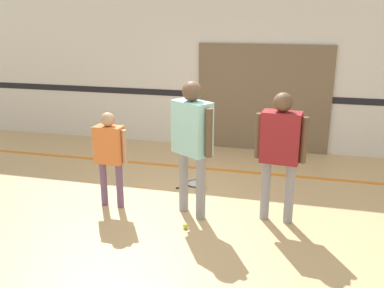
# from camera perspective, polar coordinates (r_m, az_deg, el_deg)

# --- Properties ---
(ground_plane) EXTENTS (16.00, 16.00, 0.00)m
(ground_plane) POSITION_cam_1_polar(r_m,az_deg,el_deg) (5.82, 1.31, -8.85)
(ground_plane) COLOR tan
(wall_back) EXTENTS (16.00, 0.07, 3.20)m
(wall_back) POSITION_cam_1_polar(r_m,az_deg,el_deg) (8.17, 5.99, 10.39)
(wall_back) COLOR silver
(wall_back) RESTS_ON ground_plane
(wall_panel) EXTENTS (2.47, 0.05, 2.00)m
(wall_panel) POSITION_cam_1_polar(r_m,az_deg,el_deg) (8.15, 9.46, 5.99)
(wall_panel) COLOR #756047
(wall_panel) RESTS_ON ground_plane
(floor_stripe) EXTENTS (14.40, 0.10, 0.01)m
(floor_stripe) POSITION_cam_1_polar(r_m,az_deg,el_deg) (7.24, 4.06, -3.47)
(floor_stripe) COLOR orange
(floor_stripe) RESTS_ON ground_plane
(person_instructor) EXTENTS (0.58, 0.49, 1.76)m
(person_instructor) POSITION_cam_1_polar(r_m,az_deg,el_deg) (5.33, -0.00, 1.24)
(person_instructor) COLOR gray
(person_instructor) RESTS_ON ground_plane
(person_student_left) EXTENTS (0.50, 0.22, 1.32)m
(person_student_left) POSITION_cam_1_polar(r_m,az_deg,el_deg) (5.76, -10.93, -0.73)
(person_student_left) COLOR #6B4C70
(person_student_left) RESTS_ON ground_plane
(person_student_right) EXTENTS (0.63, 0.31, 1.66)m
(person_student_right) POSITION_cam_1_polar(r_m,az_deg,el_deg) (5.29, 11.70, -0.00)
(person_student_right) COLOR gray
(person_student_right) RESTS_ON ground_plane
(racket_spare_on_floor) EXTENTS (0.47, 0.48, 0.03)m
(racket_spare_on_floor) POSITION_cam_1_polar(r_m,az_deg,el_deg) (6.64, 0.41, -5.32)
(racket_spare_on_floor) COLOR #28282D
(racket_spare_on_floor) RESTS_ON ground_plane
(tennis_ball_near_instructor) EXTENTS (0.07, 0.07, 0.07)m
(tennis_ball_near_instructor) POSITION_cam_1_polar(r_m,az_deg,el_deg) (5.37, -0.89, -10.86)
(tennis_ball_near_instructor) COLOR #CCE038
(tennis_ball_near_instructor) RESTS_ON ground_plane
(tennis_ball_by_spare_racket) EXTENTS (0.07, 0.07, 0.07)m
(tennis_ball_by_spare_racket) POSITION_cam_1_polar(r_m,az_deg,el_deg) (6.51, 1.68, -5.62)
(tennis_ball_by_spare_racket) COLOR #CCE038
(tennis_ball_by_spare_racket) RESTS_ON ground_plane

